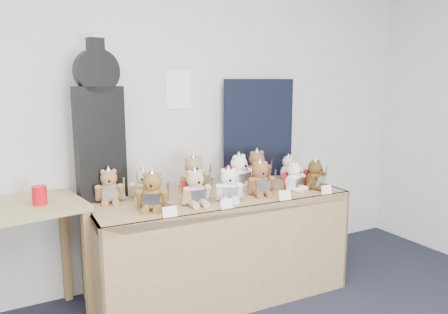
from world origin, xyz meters
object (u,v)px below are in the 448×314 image
teddy_front_far_left (153,192)px  teddy_back_far_left (109,187)px  teddy_front_end (315,176)px  teddy_back_end (289,168)px  display_table (221,218)px  teddy_back_right (257,168)px  guitar_case (99,123)px  teddy_front_centre (229,186)px  red_cup (40,195)px  teddy_back_left (143,185)px  teddy_back_centre_left (194,176)px  teddy_front_right (260,180)px  teddy_front_far_right (294,178)px  teddy_back_centre_right (239,173)px  teddy_front_left (195,189)px

teddy_front_far_left → teddy_back_far_left: 0.36m
teddy_front_end → teddy_back_end: size_ratio=1.10×
display_table → teddy_front_end: teddy_front_end is taller
display_table → teddy_back_right: bearing=29.2°
display_table → guitar_case: bearing=159.1°
teddy_front_far_left → teddy_front_centre: teddy_front_far_left is taller
teddy_back_end → red_cup: bearing=154.0°
teddy_back_left → teddy_back_centre_left: size_ratio=0.79×
display_table → teddy_back_left: size_ratio=7.56×
teddy_front_right → teddy_front_far_right: 0.30m
teddy_back_centre_right → guitar_case: bearing=155.0°
display_table → teddy_front_right: (0.27, -0.09, 0.28)m
teddy_back_right → teddy_back_end: teddy_back_right is taller
teddy_front_left → teddy_front_end: size_ratio=1.09×
teddy_front_centre → teddy_front_end: size_ratio=1.04×
guitar_case → teddy_back_centre_right: size_ratio=3.67×
teddy_front_far_right → teddy_back_far_left: size_ratio=0.92×
guitar_case → teddy_front_left: bearing=-47.3°
teddy_front_centre → teddy_back_end: bearing=42.7°
teddy_back_end → teddy_back_far_left: bearing=152.0°
guitar_case → teddy_back_left: guitar_case is taller
teddy_back_end → teddy_back_left: bearing=152.8°
red_cup → teddy_back_right: 1.65m
teddy_back_far_left → display_table: bearing=-6.4°
teddy_back_right → teddy_back_end: (0.30, -0.02, -0.03)m
teddy_front_end → teddy_back_left: (-1.25, 0.36, -0.00)m
teddy_front_centre → teddy_front_end: (0.76, -0.01, -0.00)m
guitar_case → teddy_front_end: 1.64m
teddy_back_left → teddy_front_left: bearing=-26.4°
teddy_front_far_left → teddy_front_end: teddy_front_far_left is taller
teddy_front_right → teddy_back_end: (0.49, 0.31, -0.02)m
teddy_front_far_left → teddy_front_end: 1.29m
teddy_front_centre → guitar_case: bearing=167.3°
teddy_front_end → teddy_back_far_left: 1.54m
red_cup → teddy_back_end: size_ratio=0.51×
guitar_case → teddy_back_centre_left: guitar_case is taller
display_table → teddy_back_centre_right: bearing=34.6°
guitar_case → teddy_front_left: guitar_case is taller
red_cup → teddy_front_centre: size_ratio=0.45×
teddy_back_right → guitar_case: bearing=-179.3°
display_table → teddy_back_centre_right: size_ratio=6.26×
red_cup → teddy_front_far_left: (0.65, -0.24, -0.01)m
teddy_back_centre_right → teddy_back_left: bearing=160.0°
red_cup → teddy_back_left: 0.68m
teddy_front_centre → teddy_front_right: bearing=26.2°
teddy_front_end → teddy_back_right: teddy_back_right is taller
teddy_front_far_left → teddy_front_left: teddy_front_far_left is taller
guitar_case → teddy_front_end: guitar_case is taller
teddy_front_far_left → teddy_front_left: bearing=19.2°
guitar_case → teddy_back_end: 1.60m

